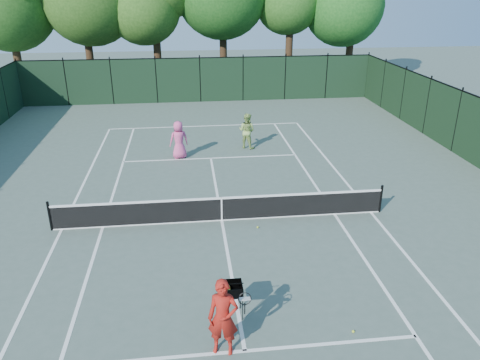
{
  "coord_description": "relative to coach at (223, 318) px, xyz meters",
  "views": [
    {
      "loc": [
        -1.09,
        -14.64,
        7.78
      ],
      "look_at": [
        0.77,
        1.0,
        1.1
      ],
      "focal_mm": 35.0,
      "sensor_mm": 36.0,
      "label": 1
    }
  ],
  "objects": [
    {
      "name": "ball_hopper",
      "position": [
        0.34,
        1.24,
        -0.17
      ],
      "size": [
        0.49,
        0.49,
        0.93
      ],
      "rotation": [
        0.0,
        0.0,
        -0.01
      ],
      "color": "black",
      "rests_on": "ground"
    },
    {
      "name": "player_green",
      "position": [
        2.39,
        14.08,
        -0.05
      ],
      "size": [
        1.1,
        1.05,
        1.79
      ],
      "rotation": [
        0.0,
        0.0,
        2.55
      ],
      "color": "#96B75B",
      "rests_on": "ground"
    },
    {
      "name": "service_line_far",
      "position": [
        0.48,
        12.73,
        -0.94
      ],
      "size": [
        8.23,
        0.1,
        0.01
      ],
      "primitive_type": "cube",
      "color": "white",
      "rests_on": "ground"
    },
    {
      "name": "loose_ball_midcourt",
      "position": [
        1.65,
        5.63,
        -0.91
      ],
      "size": [
        0.07,
        0.07,
        0.07
      ],
      "primitive_type": "sphere",
      "color": "#C4E02D",
      "rests_on": "ground"
    },
    {
      "name": "center_service_line",
      "position": [
        0.48,
        6.33,
        -0.94
      ],
      "size": [
        0.1,
        12.8,
        0.01
      ],
      "primitive_type": "cube",
      "color": "white",
      "rests_on": "ground"
    },
    {
      "name": "sideline_doubles_right",
      "position": [
        5.96,
        6.33,
        -0.94
      ],
      "size": [
        0.1,
        23.77,
        0.01
      ],
      "primitive_type": "cube",
      "color": "white",
      "rests_on": "ground"
    },
    {
      "name": "tennis_net",
      "position": [
        0.48,
        6.33,
        -0.47
      ],
      "size": [
        11.69,
        0.09,
        1.06
      ],
      "color": "black",
      "rests_on": "ground"
    },
    {
      "name": "player_pink",
      "position": [
        -1.0,
        12.97,
        -0.04
      ],
      "size": [
        1.0,
        0.77,
        1.81
      ],
      "rotation": [
        0.0,
        0.0,
        3.39
      ],
      "color": "#E24F8C",
      "rests_on": "ground"
    },
    {
      "name": "sideline_singles_left",
      "position": [
        -3.64,
        6.33,
        -0.94
      ],
      "size": [
        0.1,
        23.77,
        0.01
      ],
      "primitive_type": "cube",
      "color": "white",
      "rests_on": "ground"
    },
    {
      "name": "coach",
      "position": [
        0.0,
        0.0,
        0.0
      ],
      "size": [
        1.05,
        0.59,
        1.89
      ],
      "rotation": [
        0.0,
        0.0,
        -0.21
      ],
      "color": "#A71B13",
      "rests_on": "ground"
    },
    {
      "name": "ground",
      "position": [
        0.48,
        6.33,
        -0.94
      ],
      "size": [
        90.0,
        90.0,
        0.0
      ],
      "primitive_type": "plane",
      "color": "#4A5A50",
      "rests_on": "ground"
    },
    {
      "name": "baseline_far",
      "position": [
        0.48,
        18.22,
        -0.94
      ],
      "size": [
        10.97,
        0.1,
        0.01
      ],
      "primitive_type": "cube",
      "color": "white",
      "rests_on": "ground"
    },
    {
      "name": "loose_ball_near_cart",
      "position": [
        3.15,
        0.23,
        -0.91
      ],
      "size": [
        0.07,
        0.07,
        0.07
      ],
      "primitive_type": "sphere",
      "color": "#BFD22B",
      "rests_on": "ground"
    },
    {
      "name": "sideline_singles_right",
      "position": [
        4.59,
        6.33,
        -0.94
      ],
      "size": [
        0.1,
        23.77,
        0.01
      ],
      "primitive_type": "cube",
      "color": "white",
      "rests_on": "ground"
    },
    {
      "name": "service_line_near",
      "position": [
        0.48,
        -0.07,
        -0.94
      ],
      "size": [
        8.23,
        0.1,
        0.01
      ],
      "primitive_type": "cube",
      "color": "white",
      "rests_on": "ground"
    },
    {
      "name": "sideline_doubles_left",
      "position": [
        -5.01,
        6.33,
        -0.94
      ],
      "size": [
        0.1,
        23.77,
        0.01
      ],
      "primitive_type": "cube",
      "color": "white",
      "rests_on": "ground"
    },
    {
      "name": "fence_far",
      "position": [
        0.48,
        24.33,
        0.56
      ],
      "size": [
        24.0,
        0.05,
        3.0
      ],
      "primitive_type": "cube",
      "color": "black",
      "rests_on": "ground"
    }
  ]
}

